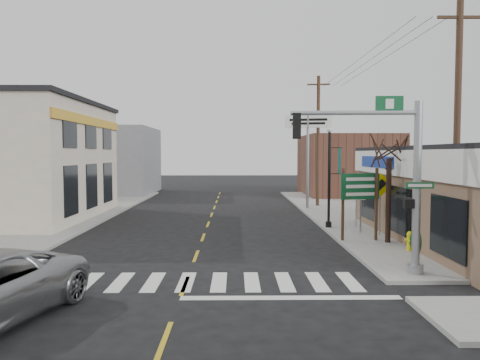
{
  "coord_description": "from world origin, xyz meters",
  "views": [
    {
      "loc": [
        1.48,
        -13.64,
        3.92
      ],
      "look_at": [
        1.7,
        5.9,
        2.8
      ],
      "focal_mm": 35.0,
      "sensor_mm": 36.0,
      "label": 1
    }
  ],
  "objects_px": {
    "bare_tree": "(389,143)",
    "utility_pole_far": "(318,139)",
    "dance_center_sign": "(308,135)",
    "guide_sign": "(360,194)",
    "utility_pole_near": "(457,127)",
    "lamp_post": "(330,169)",
    "fire_hydrant": "(410,240)",
    "traffic_signal_pole": "(396,168)"
  },
  "relations": [
    {
      "from": "guide_sign",
      "to": "bare_tree",
      "type": "bearing_deg",
      "value": -36.12
    },
    {
      "from": "lamp_post",
      "to": "bare_tree",
      "type": "xyz_separation_m",
      "value": [
        1.64,
        -4.12,
        1.26
      ]
    },
    {
      "from": "dance_center_sign",
      "to": "guide_sign",
      "type": "bearing_deg",
      "value": -76.19
    },
    {
      "from": "utility_pole_far",
      "to": "guide_sign",
      "type": "bearing_deg",
      "value": -85.97
    },
    {
      "from": "utility_pole_far",
      "to": "bare_tree",
      "type": "bearing_deg",
      "value": -81.48
    },
    {
      "from": "guide_sign",
      "to": "bare_tree",
      "type": "distance_m",
      "value": 2.51
    },
    {
      "from": "lamp_post",
      "to": "dance_center_sign",
      "type": "height_order",
      "value": "dance_center_sign"
    },
    {
      "from": "traffic_signal_pole",
      "to": "lamp_post",
      "type": "distance_m",
      "value": 9.25
    },
    {
      "from": "traffic_signal_pole",
      "to": "utility_pole_far",
      "type": "xyz_separation_m",
      "value": [
        0.96,
        19.25,
        1.46
      ]
    },
    {
      "from": "traffic_signal_pole",
      "to": "bare_tree",
      "type": "height_order",
      "value": "traffic_signal_pole"
    },
    {
      "from": "utility_pole_near",
      "to": "utility_pole_far",
      "type": "xyz_separation_m",
      "value": [
        -2.0,
        16.96,
        0.06
      ]
    },
    {
      "from": "traffic_signal_pole",
      "to": "guide_sign",
      "type": "xyz_separation_m",
      "value": [
        0.38,
        5.59,
        -1.31
      ]
    },
    {
      "from": "lamp_post",
      "to": "bare_tree",
      "type": "height_order",
      "value": "bare_tree"
    },
    {
      "from": "bare_tree",
      "to": "fire_hydrant",
      "type": "bearing_deg",
      "value": -80.88
    },
    {
      "from": "traffic_signal_pole",
      "to": "utility_pole_near",
      "type": "relative_size",
      "value": 0.6
    },
    {
      "from": "guide_sign",
      "to": "utility_pole_far",
      "type": "distance_m",
      "value": 13.95
    },
    {
      "from": "bare_tree",
      "to": "utility_pole_far",
      "type": "xyz_separation_m",
      "value": [
        -0.5,
        14.13,
        0.56
      ]
    },
    {
      "from": "traffic_signal_pole",
      "to": "dance_center_sign",
      "type": "relative_size",
      "value": 0.83
    },
    {
      "from": "bare_tree",
      "to": "utility_pole_far",
      "type": "distance_m",
      "value": 14.15
    },
    {
      "from": "traffic_signal_pole",
      "to": "fire_hydrant",
      "type": "bearing_deg",
      "value": 65.75
    },
    {
      "from": "guide_sign",
      "to": "dance_center_sign",
      "type": "bearing_deg",
      "value": 79.32
    },
    {
      "from": "dance_center_sign",
      "to": "bare_tree",
      "type": "distance_m",
      "value": 12.54
    },
    {
      "from": "lamp_post",
      "to": "utility_pole_far",
      "type": "height_order",
      "value": "utility_pole_far"
    },
    {
      "from": "guide_sign",
      "to": "utility_pole_far",
      "type": "xyz_separation_m",
      "value": [
        0.59,
        13.66,
        2.77
      ]
    },
    {
      "from": "bare_tree",
      "to": "utility_pole_far",
      "type": "height_order",
      "value": "utility_pole_far"
    },
    {
      "from": "fire_hydrant",
      "to": "utility_pole_far",
      "type": "height_order",
      "value": "utility_pole_far"
    },
    {
      "from": "traffic_signal_pole",
      "to": "dance_center_sign",
      "type": "xyz_separation_m",
      "value": [
        -0.04,
        17.55,
        1.71
      ]
    },
    {
      "from": "traffic_signal_pole",
      "to": "guide_sign",
      "type": "bearing_deg",
      "value": 89.26
    },
    {
      "from": "traffic_signal_pole",
      "to": "guide_sign",
      "type": "height_order",
      "value": "traffic_signal_pole"
    },
    {
      "from": "utility_pole_far",
      "to": "traffic_signal_pole",
      "type": "bearing_deg",
      "value": -86.37
    },
    {
      "from": "bare_tree",
      "to": "utility_pole_far",
      "type": "relative_size",
      "value": 0.58
    },
    {
      "from": "dance_center_sign",
      "to": "utility_pole_near",
      "type": "height_order",
      "value": "utility_pole_near"
    },
    {
      "from": "bare_tree",
      "to": "guide_sign",
      "type": "bearing_deg",
      "value": 156.54
    },
    {
      "from": "traffic_signal_pole",
      "to": "bare_tree",
      "type": "bearing_deg",
      "value": 77.15
    },
    {
      "from": "guide_sign",
      "to": "lamp_post",
      "type": "xyz_separation_m",
      "value": [
        -0.55,
        3.65,
        0.95
      ]
    },
    {
      "from": "lamp_post",
      "to": "utility_pole_far",
      "type": "relative_size",
      "value": 0.55
    },
    {
      "from": "fire_hydrant",
      "to": "utility_pole_far",
      "type": "distance_m",
      "value": 16.49
    },
    {
      "from": "traffic_signal_pole",
      "to": "fire_hydrant",
      "type": "height_order",
      "value": "traffic_signal_pole"
    },
    {
      "from": "guide_sign",
      "to": "dance_center_sign",
      "type": "distance_m",
      "value": 12.34
    },
    {
      "from": "dance_center_sign",
      "to": "utility_pole_far",
      "type": "bearing_deg",
      "value": 71.39
    },
    {
      "from": "guide_sign",
      "to": "utility_pole_near",
      "type": "height_order",
      "value": "utility_pole_near"
    },
    {
      "from": "fire_hydrant",
      "to": "utility_pole_far",
      "type": "relative_size",
      "value": 0.08
    }
  ]
}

